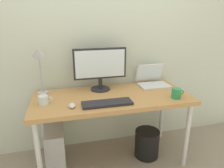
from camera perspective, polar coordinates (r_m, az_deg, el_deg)
The scene contains 12 objects.
ground_plane at distance 2.37m, azimuth 0.00°, elevation -19.82°, with size 6.00×6.00×0.00m, color gray.
back_wall at distance 2.25m, azimuth -2.47°, elevation 14.09°, with size 4.40×0.04×2.60m, color silver.
desk at distance 2.03m, azimuth 0.00°, elevation -4.91°, with size 1.51×0.66×0.73m.
monitor at distance 2.10m, azimuth -3.29°, elevation 4.83°, with size 0.54×0.20×0.43m.
laptop at distance 2.34m, azimuth 10.95°, elevation 1.12°, with size 0.32×0.28×0.22m.
desk_lamp at distance 2.06m, azimuth -19.48°, elevation 6.26°, with size 0.11×0.16×0.48m.
keyboard at distance 1.81m, azimuth -1.35°, elevation -5.30°, with size 0.44×0.14×0.02m, color #232328.
mouse at distance 1.79m, azimuth -10.92°, elevation -5.83°, with size 0.06×0.09×0.03m, color silver.
coffee_mug at distance 2.03m, azimuth 17.29°, elevation -2.44°, with size 0.12×0.09×0.10m.
glass_cup at distance 1.90m, azimuth -18.30°, elevation -4.21°, with size 0.12×0.08×0.08m.
computer_tower at distance 2.24m, azimuth -15.27°, elevation -16.47°, with size 0.18×0.36×0.42m, color #B2B2B7.
wastebasket at distance 2.36m, azimuth 9.57°, elevation -15.79°, with size 0.26×0.26×0.30m, color black.
Camera 1 is at (-0.45, -1.81, 1.47)m, focal length 33.24 mm.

